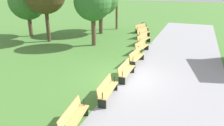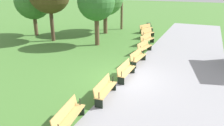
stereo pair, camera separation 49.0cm
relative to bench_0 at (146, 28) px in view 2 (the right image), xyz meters
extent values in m
plane|color=#477A33|center=(12.73, 2.36, -0.48)|extent=(120.00, 120.00, 0.00)
cube|color=#939399|center=(12.73, 4.87, -0.48)|extent=(40.55, 5.67, 0.01)
cube|color=tan|center=(0.02, 0.07, -0.03)|extent=(1.96, 1.09, 0.04)
cube|color=tan|center=(-0.05, -0.12, 0.21)|extent=(1.84, 0.77, 0.40)
cube|color=black|center=(-0.82, 0.38, -0.26)|extent=(0.19, 0.37, 0.43)
cylinder|color=black|center=(-0.82, 0.40, 0.13)|extent=(0.06, 0.06, 0.30)
cube|color=black|center=(0.87, -0.25, -0.26)|extent=(0.19, 0.37, 0.43)
cylinder|color=black|center=(0.88, -0.23, 0.13)|extent=(0.06, 0.06, 0.30)
cube|color=tan|center=(2.49, 0.89, -0.03)|extent=(1.97, 0.97, 0.04)
cube|color=tan|center=(2.43, 0.69, 0.21)|extent=(1.88, 0.64, 0.40)
cube|color=black|center=(1.62, 1.14, -0.26)|extent=(0.16, 0.38, 0.43)
cylinder|color=black|center=(1.63, 1.16, 0.13)|extent=(0.05, 0.05, 0.30)
cube|color=black|center=(3.35, 0.63, -0.26)|extent=(0.16, 0.38, 0.43)
cylinder|color=black|center=(3.36, 0.65, 0.13)|extent=(0.05, 0.05, 0.30)
cube|color=tan|center=(5.00, 1.53, -0.03)|extent=(1.98, 0.84, 0.04)
cube|color=tan|center=(4.96, 1.33, 0.21)|extent=(1.91, 0.51, 0.40)
cube|color=black|center=(4.12, 1.72, -0.26)|extent=(0.14, 0.38, 0.43)
cylinder|color=black|center=(4.12, 1.74, 0.13)|extent=(0.05, 0.05, 0.30)
cube|color=black|center=(5.88, 1.33, -0.26)|extent=(0.14, 0.38, 0.43)
cylinder|color=black|center=(5.89, 1.35, 0.13)|extent=(0.05, 0.05, 0.30)
cube|color=tan|center=(7.56, 1.99, -0.03)|extent=(1.97, 0.71, 0.04)
cube|color=tan|center=(7.53, 1.79, 0.21)|extent=(1.92, 0.38, 0.40)
cube|color=black|center=(6.66, 2.12, -0.26)|extent=(0.11, 0.38, 0.43)
cylinder|color=black|center=(6.66, 2.14, 0.13)|extent=(0.05, 0.05, 0.30)
cube|color=black|center=(8.45, 1.86, -0.26)|extent=(0.11, 0.38, 0.43)
cylinder|color=black|center=(8.45, 1.88, 0.13)|extent=(0.05, 0.05, 0.30)
cube|color=tan|center=(10.14, 2.26, -0.03)|extent=(1.95, 0.58, 0.04)
cube|color=tan|center=(10.12, 2.07, 0.21)|extent=(1.93, 0.24, 0.40)
cube|color=black|center=(9.23, 2.33, -0.26)|extent=(0.09, 0.38, 0.43)
cylinder|color=black|center=(9.24, 2.35, 0.13)|extent=(0.05, 0.05, 0.30)
cube|color=black|center=(11.04, 2.20, -0.26)|extent=(0.09, 0.38, 0.43)
cylinder|color=black|center=(11.04, 2.22, 0.13)|extent=(0.05, 0.05, 0.30)
cube|color=tan|center=(12.73, 2.36, -0.03)|extent=(1.93, 0.44, 0.04)
cube|color=tan|center=(12.73, 2.16, 0.21)|extent=(1.93, 0.10, 0.40)
cube|color=black|center=(11.83, 2.36, -0.26)|extent=(0.06, 0.37, 0.43)
cylinder|color=black|center=(11.83, 2.38, 0.13)|extent=(0.04, 0.04, 0.30)
cube|color=black|center=(13.63, 2.36, -0.26)|extent=(0.06, 0.37, 0.43)
cylinder|color=black|center=(13.63, 2.38, 0.13)|extent=(0.04, 0.04, 0.30)
cube|color=tan|center=(15.32, 2.26, -0.03)|extent=(1.95, 0.58, 0.04)
cube|color=tan|center=(15.34, 2.07, 0.21)|extent=(1.93, 0.24, 0.40)
cube|color=black|center=(14.42, 2.20, -0.26)|extent=(0.09, 0.38, 0.43)
cylinder|color=black|center=(14.42, 2.22, 0.13)|extent=(0.05, 0.05, 0.30)
cube|color=black|center=(16.23, 2.33, -0.26)|extent=(0.09, 0.38, 0.43)
cylinder|color=black|center=(16.22, 2.35, 0.13)|extent=(0.05, 0.05, 0.30)
cube|color=tan|center=(17.90, 1.99, -0.03)|extent=(1.97, 0.71, 0.04)
cube|color=tan|center=(17.93, 1.79, 0.21)|extent=(1.92, 0.38, 0.40)
cube|color=black|center=(17.01, 1.86, -0.26)|extent=(0.11, 0.38, 0.43)
cylinder|color=black|center=(17.01, 1.88, 0.13)|extent=(0.05, 0.05, 0.30)
cylinder|color=#4C3828|center=(7.20, -7.06, 1.11)|extent=(0.34, 0.34, 3.19)
cylinder|color=brown|center=(6.91, -2.53, 0.86)|extent=(0.38, 0.38, 2.69)
sphere|color=#336B2D|center=(6.91, -2.53, 3.24)|extent=(3.17, 3.17, 3.17)
cylinder|color=brown|center=(2.22, -3.93, 0.82)|extent=(0.43, 0.43, 2.59)
cylinder|color=brown|center=(-0.67, -3.17, 1.48)|extent=(0.27, 0.27, 3.93)
cylinder|color=brown|center=(6.00, -10.16, 0.67)|extent=(0.38, 0.38, 2.30)
sphere|color=#3D7533|center=(6.00, -10.16, 2.99)|extent=(3.58, 3.58, 3.58)
cylinder|color=#2D512D|center=(-1.92, -0.21, -0.10)|extent=(0.51, 0.51, 0.76)
camera|label=1|loc=(23.87, 5.76, 4.66)|focal=35.23mm
camera|label=2|loc=(23.69, 6.22, 4.66)|focal=35.23mm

